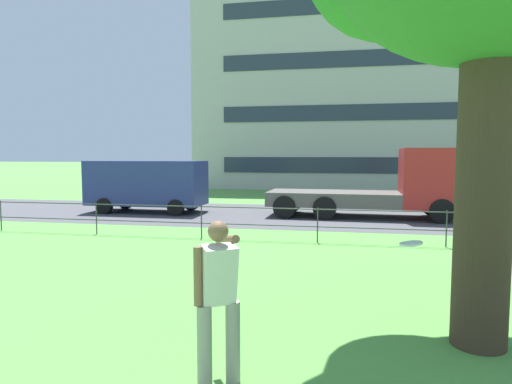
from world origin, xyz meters
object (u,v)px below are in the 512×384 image
Objects in this scene: flatbed_truck_far_left at (389,187)px; apartment_building_background at (402,70)px; panel_van_center at (147,183)px; frisbee at (411,244)px; person_thrower at (218,297)px.

flatbed_truck_far_left is 20.59m from apartment_building_background.
panel_van_center is 10.16m from flatbed_truck_far_left.
flatbed_truck_far_left is at bearing 85.43° from frisbee.
frisbee is 0.01× the size of apartment_building_background.
person_thrower is 0.36× the size of panel_van_center.
flatbed_truck_far_left reaches higher than frisbee.
frisbee is 12.64m from flatbed_truck_far_left.
apartment_building_background reaches higher than panel_van_center.
apartment_building_background is at bearing 79.89° from person_thrower.
frisbee is at bearing -53.68° from panel_van_center.
panel_van_center is 0.68× the size of flatbed_truck_far_left.
person_thrower is 33.94m from apartment_building_background.
panel_van_center is 0.16× the size of apartment_building_background.
apartment_building_background is (12.83, 18.95, 7.91)m from panel_van_center.
apartment_building_background is at bearing 55.89° from panel_van_center.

